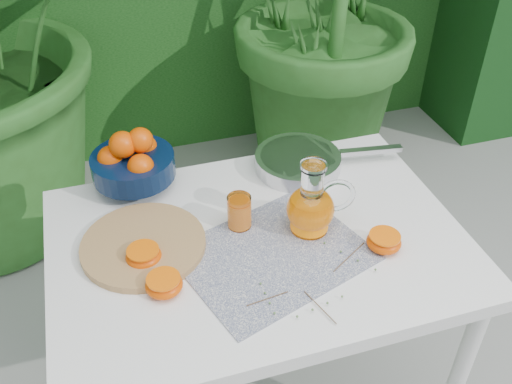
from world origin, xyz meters
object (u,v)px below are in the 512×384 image
object	(u,v)px
white_table	(258,263)
juice_pitcher	(312,207)
cutting_board	(143,245)
saute_pan	(299,161)
fruit_bowl	(132,161)

from	to	relation	value
white_table	juice_pitcher	bearing A→B (deg)	-1.24
cutting_board	white_table	bearing A→B (deg)	-10.56
cutting_board	saute_pan	size ratio (longest dim) A/B	0.68
white_table	cutting_board	xyz separation A→B (m)	(-0.27, 0.05, 0.09)
cutting_board	juice_pitcher	world-z (taller)	juice_pitcher
cutting_board	saute_pan	bearing A→B (deg)	23.02
white_table	saute_pan	bearing A→B (deg)	51.60
cutting_board	juice_pitcher	size ratio (longest dim) A/B	1.54
fruit_bowl	white_table	bearing A→B (deg)	-50.22
white_table	fruit_bowl	world-z (taller)	fruit_bowl
cutting_board	fruit_bowl	world-z (taller)	fruit_bowl
fruit_bowl	saute_pan	xyz separation A→B (m)	(0.45, -0.06, -0.06)
white_table	juice_pitcher	size ratio (longest dim) A/B	5.16
cutting_board	saute_pan	distance (m)	0.51
juice_pitcher	saute_pan	xyz separation A→B (m)	(0.07, 0.25, -0.05)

